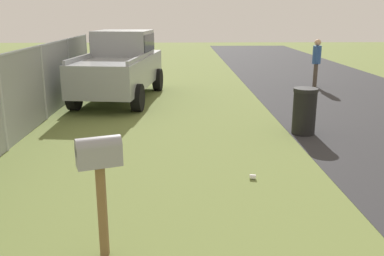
{
  "coord_description": "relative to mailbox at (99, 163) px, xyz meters",
  "views": [
    {
      "loc": [
        1.12,
        0.52,
        2.63
      ],
      "look_at": [
        6.2,
        0.38,
        1.23
      ],
      "focal_mm": 39.26,
      "sensor_mm": 36.0,
      "label": 1
    }
  ],
  "objects": [
    {
      "name": "trash_bin",
      "position": [
        4.79,
        -3.61,
        -0.58
      ],
      "size": [
        0.53,
        0.53,
        1.04
      ],
      "color": "black",
      "rests_on": "ground"
    },
    {
      "name": "mailbox",
      "position": [
        0.0,
        0.0,
        0.0
      ],
      "size": [
        0.35,
        0.51,
        1.39
      ],
      "rotation": [
        0.0,
        0.0,
        0.36
      ],
      "color": "brown",
      "rests_on": "ground"
    },
    {
      "name": "pedestrian",
      "position": [
        10.88,
        -5.78,
        -0.11
      ],
      "size": [
        0.46,
        0.32,
        1.72
      ],
      "rotation": [
        0.0,
        0.0,
        4.33
      ],
      "color": "#4C4238",
      "rests_on": "ground"
    },
    {
      "name": "litter_wrapper_near_hydrant",
      "position": [
        2.92,
        0.66,
        -1.1
      ],
      "size": [
        0.14,
        0.13,
        0.01
      ],
      "primitive_type": "cube",
      "rotation": [
        0.0,
        0.0,
        2.72
      ],
      "color": "silver",
      "rests_on": "ground"
    },
    {
      "name": "fence_section",
      "position": [
        3.78,
        2.57,
        -0.1
      ],
      "size": [
        15.35,
        0.07,
        1.88
      ],
      "color": "#9EA3A8",
      "rests_on": "ground"
    },
    {
      "name": "litter_cup_far_scatter",
      "position": [
        2.18,
        -2.04,
        -1.07
      ],
      "size": [
        0.1,
        0.12,
        0.08
      ],
      "primitive_type": "cylinder",
      "rotation": [
        0.0,
        1.57,
        4.48
      ],
      "color": "white",
      "rests_on": "ground"
    },
    {
      "name": "pickup_truck",
      "position": [
        9.03,
        0.98,
        -0.01
      ],
      "size": [
        5.1,
        2.52,
        2.09
      ],
      "rotation": [
        0.0,
        0.0,
        -0.12
      ],
      "color": "#93999E",
      "rests_on": "ground"
    }
  ]
}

